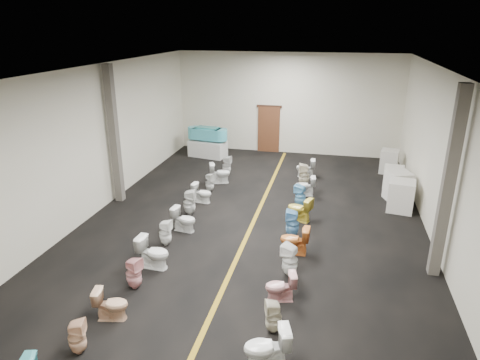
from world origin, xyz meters
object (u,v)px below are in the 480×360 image
(toilet_left_9, at_px, (210,182))
(appliance_crate_a, at_px, (401,196))
(toilet_left_4, at_px, (153,253))
(toilet_right_11, at_px, (306,168))
(toilet_right_5, at_px, (295,240))
(toilet_right_8, at_px, (300,196))
(toilet_left_2, at_px, (111,304))
(toilet_right_6, at_px, (292,223))
(appliance_crate_d, at_px, (389,161))
(toilet_left_11, at_px, (227,165))
(toilet_right_1, at_px, (267,348))
(toilet_left_10, at_px, (220,173))
(toilet_right_3, at_px, (281,287))
(appliance_crate_b, at_px, (398,186))
(appliance_crate_c, at_px, (393,177))
(display_table, at_px, (208,149))
(toilet_right_4, at_px, (290,260))
(toilet_left_3, at_px, (134,273))
(toilet_left_5, at_px, (165,233))
(toilet_right_10, at_px, (304,175))
(toilet_right_7, at_px, (299,209))
(toilet_right_9, at_px, (305,186))
(bathtub, at_px, (207,133))
(toilet_left_1, at_px, (77,337))
(toilet_left_7, at_px, (189,202))
(toilet_left_6, at_px, (184,219))
(toilet_left_8, at_px, (202,193))
(toilet_right_2, at_px, (273,317))

(toilet_left_9, bearing_deg, appliance_crate_a, -67.75)
(toilet_left_4, xyz_separation_m, toilet_right_11, (3.08, 7.49, -0.04))
(toilet_right_5, distance_m, toilet_right_8, 3.06)
(toilet_left_2, xyz_separation_m, toilet_left_9, (-0.09, 7.18, 0.00))
(toilet_right_6, bearing_deg, appliance_crate_d, 152.16)
(appliance_crate_d, relative_size, toilet_right_6, 1.16)
(toilet_left_2, distance_m, toilet_right_5, 4.79)
(toilet_left_11, distance_m, toilet_right_1, 10.22)
(toilet_left_10, distance_m, toilet_left_11, 0.98)
(toilet_right_3, distance_m, toilet_right_11, 8.13)
(appliance_crate_b, relative_size, appliance_crate_c, 1.29)
(display_table, bearing_deg, toilet_right_4, -62.05)
(toilet_left_3, height_order, toilet_left_9, toilet_left_3)
(toilet_left_5, height_order, toilet_right_5, toilet_right_5)
(appliance_crate_d, bearing_deg, toilet_right_10, -144.59)
(appliance_crate_b, bearing_deg, toilet_right_1, -109.92)
(toilet_left_11, bearing_deg, toilet_right_7, -133.39)
(toilet_left_10, xyz_separation_m, toilet_right_11, (3.08, 1.38, -0.02))
(toilet_left_10, height_order, toilet_right_9, toilet_left_10)
(bathtub, bearing_deg, toilet_right_7, -43.43)
(toilet_left_1, xyz_separation_m, toilet_left_3, (0.08, 2.11, 0.04))
(toilet_right_6, bearing_deg, toilet_right_8, 177.91)
(toilet_right_6, bearing_deg, toilet_left_1, -32.78)
(bathtub, bearing_deg, toilet_right_11, -13.85)
(appliance_crate_b, xyz_separation_m, toilet_right_9, (-3.07, -0.26, -0.15))
(toilet_left_1, bearing_deg, toilet_right_10, -36.04)
(appliance_crate_d, height_order, toilet_left_3, appliance_crate_d)
(toilet_left_10, bearing_deg, toilet_left_11, -20.22)
(appliance_crate_b, bearing_deg, toilet_left_10, 177.38)
(toilet_left_1, distance_m, toilet_left_2, 1.02)
(display_table, bearing_deg, appliance_crate_d, -4.14)
(toilet_left_3, xyz_separation_m, toilet_right_9, (3.29, 6.48, -0.03))
(toilet_left_7, height_order, toilet_right_6, toilet_left_7)
(toilet_left_6, relative_size, toilet_right_1, 0.88)
(appliance_crate_c, bearing_deg, toilet_left_8, -155.53)
(toilet_right_7, bearing_deg, toilet_right_9, -160.44)
(appliance_crate_b, height_order, toilet_left_9, appliance_crate_b)
(bathtub, relative_size, toilet_left_10, 2.38)
(toilet_right_2, xyz_separation_m, toilet_right_8, (-0.06, 6.18, 0.03))
(appliance_crate_b, relative_size, toilet_right_2, 1.44)
(toilet_left_7, bearing_deg, toilet_right_5, -123.78)
(display_table, relative_size, toilet_right_3, 2.41)
(toilet_right_8, bearing_deg, toilet_left_5, -22.67)
(toilet_left_1, height_order, toilet_left_5, toilet_left_5)
(display_table, height_order, toilet_right_7, toilet_right_7)
(toilet_left_2, bearing_deg, toilet_right_3, -79.04)
(toilet_right_4, bearing_deg, toilet_right_1, 21.03)
(appliance_crate_b, height_order, appliance_crate_d, appliance_crate_b)
(display_table, height_order, toilet_right_9, display_table)
(toilet_left_3, height_order, toilet_left_5, toilet_left_3)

